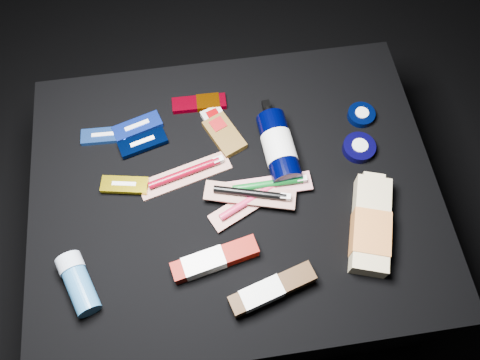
{
  "coord_description": "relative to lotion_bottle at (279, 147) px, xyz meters",
  "views": [
    {
      "loc": [
        -0.05,
        -0.47,
        1.43
      ],
      "look_at": [
        0.01,
        0.01,
        0.42
      ],
      "focal_mm": 35.0,
      "sensor_mm": 36.0,
      "label": 1
    }
  ],
  "objects": [
    {
      "name": "cream_tin_lower",
      "position": [
        0.2,
        -0.02,
        -0.03
      ],
      "size": [
        0.08,
        0.08,
        0.03
      ],
      "rotation": [
        0.0,
        0.0,
        0.04
      ],
      "color": "black",
      "rests_on": "cloth_table"
    },
    {
      "name": "toothbrush_pack_2",
      "position": [
        -0.04,
        -0.09,
        -0.01
      ],
      "size": [
        0.21,
        0.05,
        0.02
      ],
      "rotation": [
        0.0,
        0.0,
        0.01
      ],
      "color": "silver",
      "rests_on": "cloth_table"
    },
    {
      "name": "toothpaste_carton_red",
      "position": [
        -0.2,
        -0.25,
        -0.02
      ],
      "size": [
        0.2,
        0.08,
        0.04
      ],
      "rotation": [
        0.0,
        0.0,
        0.21
      ],
      "color": "#770902",
      "rests_on": "cloth_table"
    },
    {
      "name": "power_bar",
      "position": [
        -0.17,
        0.18,
        -0.03
      ],
      "size": [
        0.14,
        0.05,
        0.02
      ],
      "rotation": [
        0.0,
        0.0,
        -0.03
      ],
      "color": "maroon",
      "rests_on": "cloth_table"
    },
    {
      "name": "clif_bar_1",
      "position": [
        -0.14,
        0.11,
        -0.03
      ],
      "size": [
        0.08,
        0.11,
        0.02
      ],
      "rotation": [
        0.0,
        0.0,
        0.34
      ],
      "color": "#A0A19B",
      "rests_on": "cloth_table"
    },
    {
      "name": "cloth_table",
      "position": [
        -0.12,
        -0.08,
        -0.24
      ],
      "size": [
        0.98,
        0.78,
        0.4
      ],
      "primitive_type": "cube",
      "color": "black",
      "rests_on": "ground"
    },
    {
      "name": "deodorant_stick",
      "position": [
        -0.48,
        -0.26,
        -0.01
      ],
      "size": [
        0.1,
        0.14,
        0.06
      ],
      "rotation": [
        0.0,
        0.0,
        0.37
      ],
      "color": "#265B89",
      "rests_on": "cloth_table"
    },
    {
      "name": "lotion_bottle",
      "position": [
        0.0,
        0.0,
        0.0
      ],
      "size": [
        0.08,
        0.24,
        0.08
      ],
      "rotation": [
        0.0,
        0.0,
        0.06
      ],
      "color": "black",
      "rests_on": "cloth_table"
    },
    {
      "name": "toothbrush_pack_1",
      "position": [
        -0.09,
        -0.12,
        -0.02
      ],
      "size": [
        0.21,
        0.13,
        0.02
      ],
      "rotation": [
        0.0,
        0.0,
        0.44
      ],
      "color": "beige",
      "rests_on": "cloth_table"
    },
    {
      "name": "cream_tin_upper",
      "position": [
        0.23,
        0.08,
        -0.03
      ],
      "size": [
        0.07,
        0.07,
        0.02
      ],
      "rotation": [
        0.0,
        0.0,
        -0.39
      ],
      "color": "black",
      "rests_on": "cloth_table"
    },
    {
      "name": "toothpaste_carton_green",
      "position": [
        -0.08,
        -0.34,
        -0.01
      ],
      "size": [
        0.2,
        0.09,
        0.04
      ],
      "rotation": [
        0.0,
        0.0,
        0.28
      ],
      "color": "#36200D",
      "rests_on": "cloth_table"
    },
    {
      "name": "luna_bar_3",
      "position": [
        -0.38,
        -0.04,
        -0.02
      ],
      "size": [
        0.12,
        0.06,
        0.01
      ],
      "rotation": [
        0.0,
        0.0,
        -0.19
      ],
      "color": "#AB920B",
      "rests_on": "cloth_table"
    },
    {
      "name": "toothbrush_pack_0",
      "position": [
        -0.23,
        -0.02,
        -0.03
      ],
      "size": [
        0.23,
        0.11,
        0.03
      ],
      "rotation": [
        0.0,
        0.0,
        0.26
      ],
      "color": "#B5AEA9",
      "rests_on": "cloth_table"
    },
    {
      "name": "luna_bar_2",
      "position": [
        -0.33,
        0.08,
        -0.02
      ],
      "size": [
        0.13,
        0.08,
        0.02
      ],
      "rotation": [
        0.0,
        0.0,
        0.27
      ],
      "color": "black",
      "rests_on": "cloth_table"
    },
    {
      "name": "ground",
      "position": [
        -0.12,
        -0.08,
        -0.44
      ],
      "size": [
        3.0,
        3.0,
        0.0
      ],
      "primitive_type": "plane",
      "color": "black",
      "rests_on": "ground"
    },
    {
      "name": "luna_bar_0",
      "position": [
        -0.43,
        0.11,
        -0.03
      ],
      "size": [
        0.11,
        0.05,
        0.01
      ],
      "rotation": [
        0.0,
        0.0,
        -0.04
      ],
      "color": "#214DAA",
      "rests_on": "cloth_table"
    },
    {
      "name": "toothbrush_pack_3",
      "position": [
        -0.08,
        -0.11,
        -0.01
      ],
      "size": [
        0.22,
        0.11,
        0.02
      ],
      "rotation": [
        0.0,
        0.0,
        -0.27
      ],
      "color": "#ADA5A0",
      "rests_on": "cloth_table"
    },
    {
      "name": "clif_bar_0",
      "position": [
        -0.13,
        0.07,
        -0.03
      ],
      "size": [
        0.11,
        0.13,
        0.02
      ],
      "rotation": [
        0.0,
        0.0,
        0.42
      ],
      "color": "#533A15",
      "rests_on": "cloth_table"
    },
    {
      "name": "luna_bar_1",
      "position": [
        -0.34,
        0.13,
        -0.03
      ],
      "size": [
        0.13,
        0.08,
        0.02
      ],
      "rotation": [
        0.0,
        0.0,
        0.3
      ],
      "color": "#132FAF",
      "rests_on": "cloth_table"
    },
    {
      "name": "bodywash_bottle",
      "position": [
        0.17,
        -0.23,
        -0.01
      ],
      "size": [
        0.15,
        0.25,
        0.05
      ],
      "rotation": [
        0.0,
        0.0,
        -0.31
      ],
      "color": "beige",
      "rests_on": "cloth_table"
    }
  ]
}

